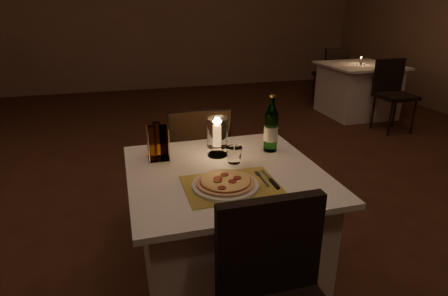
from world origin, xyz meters
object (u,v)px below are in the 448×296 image
object	(u,v)px
chair_far	(197,155)
water_bottle	(271,129)
tumbler	(234,155)
chair_near	(278,295)
plate	(225,185)
main_table	(225,230)
pizza	(225,182)
hurricane_candle	(217,134)
neighbor_table_right	(357,90)

from	to	relation	value
chair_far	water_bottle	world-z (taller)	water_bottle
chair_far	tumbler	distance (m)	0.67
chair_near	plate	xyz separation A→B (m)	(-0.05, 0.53, 0.20)
main_table	chair_far	xyz separation A→B (m)	(0.00, 0.71, 0.18)
chair_near	tumbler	size ratio (longest dim) A/B	10.02
chair_near	pizza	size ratio (longest dim) A/B	3.21
chair_near	hurricane_candle	distance (m)	0.98
chair_near	plate	world-z (taller)	chair_near
hurricane_candle	neighbor_table_right	distance (m)	3.98
chair_near	plate	bearing A→B (deg)	95.35
chair_far	tumbler	bearing A→B (deg)	-82.85
main_table	water_bottle	size ratio (longest dim) A/B	2.97
chair_near	chair_far	world-z (taller)	same
chair_far	tumbler	world-z (taller)	chair_far
pizza	hurricane_candle	world-z (taller)	hurricane_candle
chair_near	neighbor_table_right	xyz separation A→B (m)	(2.86, 3.67, -0.18)
main_table	tumbler	xyz separation A→B (m)	(0.08, 0.09, 0.41)
hurricane_candle	pizza	bearing A→B (deg)	-99.31
plate	pizza	world-z (taller)	pizza
plate	pizza	size ratio (longest dim) A/B	1.14
chair_far	chair_near	bearing A→B (deg)	-90.00
chair_far	hurricane_candle	distance (m)	0.60
chair_far	neighbor_table_right	size ratio (longest dim) A/B	0.90
water_bottle	neighbor_table_right	size ratio (longest dim) A/B	0.34
chair_far	main_table	bearing A→B (deg)	-90.00
chair_near	hurricane_candle	world-z (taller)	hurricane_candle
main_table	water_bottle	world-z (taller)	water_bottle
hurricane_candle	neighbor_table_right	xyz separation A→B (m)	(2.85, 2.74, -0.50)
tumbler	pizza	bearing A→B (deg)	-115.21
chair_far	plate	xyz separation A→B (m)	(-0.05, -0.89, 0.20)
plate	water_bottle	bearing A→B (deg)	44.72
main_table	neighbor_table_right	distance (m)	4.11
chair_far	water_bottle	size ratio (longest dim) A/B	2.67
plate	tumbler	size ratio (longest dim) A/B	3.56
main_table	plate	size ratio (longest dim) A/B	3.12
chair_near	water_bottle	distance (m)	1.03
main_table	water_bottle	distance (m)	0.64
pizza	hurricane_candle	xyz separation A→B (m)	(0.06, 0.39, 0.10)
water_bottle	hurricane_candle	xyz separation A→B (m)	(-0.32, 0.01, -0.00)
neighbor_table_right	chair_near	bearing A→B (deg)	-127.97
chair_far	water_bottle	xyz separation A→B (m)	(0.34, -0.51, 0.33)
hurricane_candle	neighbor_table_right	size ratio (longest dim) A/B	0.23
main_table	pizza	distance (m)	0.44
plate	neighbor_table_right	bearing A→B (deg)	47.10
plate	neighbor_table_right	size ratio (longest dim) A/B	0.32
water_bottle	chair_far	bearing A→B (deg)	123.39
main_table	pizza	world-z (taller)	pizza
plate	hurricane_candle	xyz separation A→B (m)	(0.06, 0.39, 0.12)
main_table	chair_near	bearing A→B (deg)	-90.00
pizza	tumbler	size ratio (longest dim) A/B	3.12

